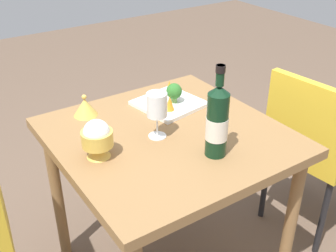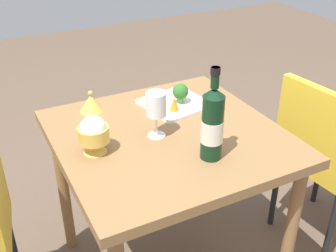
# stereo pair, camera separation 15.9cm
# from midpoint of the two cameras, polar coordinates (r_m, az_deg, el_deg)

# --- Properties ---
(dining_table) EXTENTS (0.84, 0.84, 0.74)m
(dining_table) POSITION_cam_midpoint_polar(r_m,az_deg,el_deg) (1.65, 2.76, -3.82)
(dining_table) COLOR olive
(dining_table) RESTS_ON ground_plane
(chair_by_wall) EXTENTS (0.44, 0.44, 0.85)m
(chair_by_wall) POSITION_cam_midpoint_polar(r_m,az_deg,el_deg) (2.04, 22.41, -3.16)
(chair_by_wall) COLOR gold
(chair_by_wall) RESTS_ON ground_plane
(wine_bottle) EXTENTS (0.08, 0.08, 0.33)m
(wine_bottle) POSITION_cam_midpoint_polar(r_m,az_deg,el_deg) (1.41, 9.29, 0.21)
(wine_bottle) COLOR black
(wine_bottle) RESTS_ON dining_table
(wine_glass) EXTENTS (0.08, 0.08, 0.18)m
(wine_glass) POSITION_cam_midpoint_polar(r_m,az_deg,el_deg) (1.52, 1.33, 2.78)
(wine_glass) COLOR white
(wine_glass) RESTS_ON dining_table
(rice_bowl) EXTENTS (0.11, 0.11, 0.14)m
(rice_bowl) POSITION_cam_midpoint_polar(r_m,az_deg,el_deg) (1.46, -7.15, -1.08)
(rice_bowl) COLOR gold
(rice_bowl) RESTS_ON dining_table
(rice_bowl_lid) EXTENTS (0.10, 0.10, 0.09)m
(rice_bowl_lid) POSITION_cam_midpoint_polar(r_m,az_deg,el_deg) (1.76, -7.91, 3.09)
(rice_bowl_lid) COLOR gold
(rice_bowl_lid) RESTS_ON dining_table
(serving_plate) EXTENTS (0.29, 0.29, 0.02)m
(serving_plate) POSITION_cam_midpoint_polar(r_m,az_deg,el_deg) (1.81, 3.52, 3.00)
(serving_plate) COLOR white
(serving_plate) RESTS_ON dining_table
(broccoli_floret) EXTENTS (0.07, 0.07, 0.09)m
(broccoli_floret) POSITION_cam_midpoint_polar(r_m,az_deg,el_deg) (1.78, 4.26, 4.58)
(broccoli_floret) COLOR #729E4C
(broccoli_floret) RESTS_ON serving_plate
(carrot_garnish_left) EXTENTS (0.04, 0.04, 0.06)m
(carrot_garnish_left) POSITION_cam_midpoint_polar(r_m,az_deg,el_deg) (1.72, 3.49, 3.03)
(carrot_garnish_left) COLOR orange
(carrot_garnish_left) RESTS_ON serving_plate
(carrot_garnish_right) EXTENTS (0.04, 0.04, 0.06)m
(carrot_garnish_right) POSITION_cam_midpoint_polar(r_m,az_deg,el_deg) (1.86, 3.74, 5.17)
(carrot_garnish_right) COLOR orange
(carrot_garnish_right) RESTS_ON serving_plate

